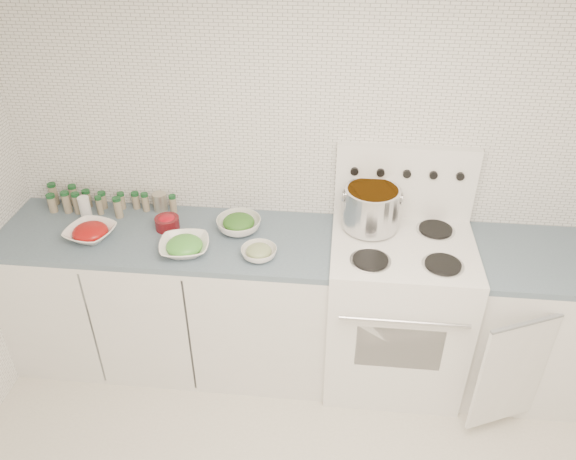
% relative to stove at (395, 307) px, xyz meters
% --- Properties ---
extents(room_walls, '(3.54, 3.04, 2.52)m').
position_rel_stove_xyz_m(room_walls, '(-0.48, -1.19, 1.06)').
color(room_walls, white).
rests_on(room_walls, ground).
extents(counter_left, '(1.85, 0.62, 0.90)m').
position_rel_stove_xyz_m(counter_left, '(-1.30, 0.00, -0.05)').
color(counter_left, white).
rests_on(counter_left, ground).
extents(stove, '(0.76, 0.70, 1.36)m').
position_rel_stove_xyz_m(stove, '(0.00, 0.00, 0.00)').
color(stove, white).
rests_on(stove, ground).
extents(counter_right, '(0.89, 0.79, 0.90)m').
position_rel_stove_xyz_m(counter_right, '(0.82, 0.00, -0.05)').
color(counter_right, white).
rests_on(counter_right, ground).
extents(stock_pot, '(0.32, 0.30, 0.23)m').
position_rel_stove_xyz_m(stock_pot, '(-0.18, 0.14, 0.57)').
color(stock_pot, silver).
rests_on(stock_pot, stove).
extents(bowl_tomato, '(0.31, 0.31, 0.09)m').
position_rel_stove_xyz_m(bowl_tomato, '(-1.69, -0.07, 0.44)').
color(bowl_tomato, white).
rests_on(bowl_tomato, counter_left).
extents(bowl_snowpea, '(0.30, 0.30, 0.09)m').
position_rel_stove_xyz_m(bowl_snowpea, '(-1.15, -0.14, 0.44)').
color(bowl_snowpea, white).
rests_on(bowl_snowpea, counter_left).
extents(bowl_broccoli, '(0.30, 0.30, 0.10)m').
position_rel_stove_xyz_m(bowl_broccoli, '(-0.90, 0.08, 0.45)').
color(bowl_broccoli, white).
rests_on(bowl_broccoli, counter_left).
extents(bowl_zucchini, '(0.22, 0.22, 0.07)m').
position_rel_stove_xyz_m(bowl_zucchini, '(-0.75, -0.15, 0.44)').
color(bowl_zucchini, white).
rests_on(bowl_zucchini, counter_left).
extents(bowl_pepper, '(0.14, 0.14, 0.08)m').
position_rel_stove_xyz_m(bowl_pepper, '(-1.30, 0.07, 0.44)').
color(bowl_pepper, '#550E13').
rests_on(bowl_pepper, counter_left).
extents(salt_canister, '(0.08, 0.08, 0.13)m').
position_rel_stove_xyz_m(salt_canister, '(-1.80, 0.14, 0.47)').
color(salt_canister, white).
rests_on(salt_canister, counter_left).
extents(tin_can, '(0.09, 0.09, 0.11)m').
position_rel_stove_xyz_m(tin_can, '(-1.40, 0.26, 0.46)').
color(tin_can, '#AFA894').
rests_on(tin_can, counter_left).
extents(spice_cluster, '(0.78, 0.16, 0.14)m').
position_rel_stove_xyz_m(spice_cluster, '(-1.78, 0.22, 0.46)').
color(spice_cluster, gray).
rests_on(spice_cluster, counter_left).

